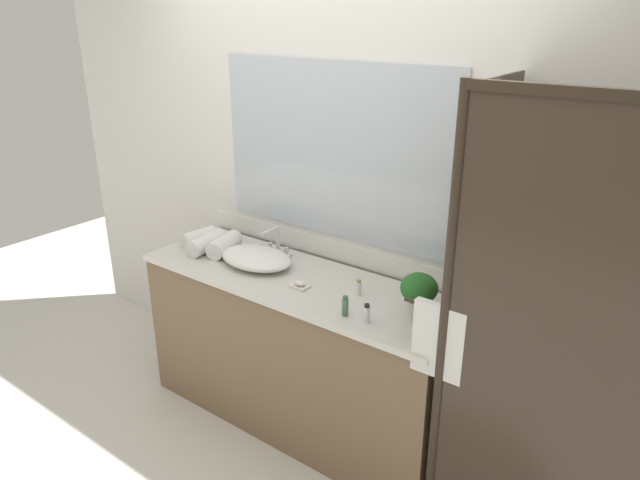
{
  "coord_description": "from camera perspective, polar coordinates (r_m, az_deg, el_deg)",
  "views": [
    {
      "loc": [
        1.74,
        -2.14,
        2.21
      ],
      "look_at": [
        0.15,
        0.0,
        1.15
      ],
      "focal_mm": 32.76,
      "sensor_mm": 36.0,
      "label": 1
    }
  ],
  "objects": [
    {
      "name": "ground_plane",
      "position": [
        3.54,
        -2.04,
        -17.04
      ],
      "size": [
        8.0,
        8.0,
        0.0
      ],
      "primitive_type": "plane",
      "color": "silver"
    },
    {
      "name": "wall_back_with_mirror",
      "position": [
        3.17,
        1.54,
        5.05
      ],
      "size": [
        4.4,
        0.06,
        2.6
      ],
      "color": "silver",
      "rests_on": "ground_plane"
    },
    {
      "name": "vanity_cabinet",
      "position": [
        3.28,
        -2.04,
        -10.8
      ],
      "size": [
        1.8,
        0.58,
        0.9
      ],
      "color": "brown",
      "rests_on": "ground_plane"
    },
    {
      "name": "shower_enclosure",
      "position": [
        2.33,
        20.19,
        -10.31
      ],
      "size": [
        1.2,
        0.59,
        2.0
      ],
      "color": "#2D2319",
      "rests_on": "ground_plane"
    },
    {
      "name": "sink_basin",
      "position": [
        3.21,
        -6.27,
        -1.77
      ],
      "size": [
        0.43,
        0.3,
        0.08
      ],
      "primitive_type": "ellipsoid",
      "color": "white",
      "rests_on": "vanity_cabinet"
    },
    {
      "name": "faucet",
      "position": [
        3.32,
        -4.23,
        -0.52
      ],
      "size": [
        0.17,
        0.16,
        0.18
      ],
      "color": "silver",
      "rests_on": "vanity_cabinet"
    },
    {
      "name": "potted_plant",
      "position": [
        2.69,
        9.65,
        -4.97
      ],
      "size": [
        0.17,
        0.17,
        0.2
      ],
      "color": "beige",
      "rests_on": "vanity_cabinet"
    },
    {
      "name": "soap_dish",
      "position": [
        2.95,
        -2.01,
        -4.39
      ],
      "size": [
        0.1,
        0.07,
        0.04
      ],
      "color": "silver",
      "rests_on": "vanity_cabinet"
    },
    {
      "name": "amenity_bottle_body_wash",
      "position": [
        2.88,
        3.78,
        -4.63
      ],
      "size": [
        0.03,
        0.03,
        0.08
      ],
      "color": "white",
      "rests_on": "vanity_cabinet"
    },
    {
      "name": "amenity_bottle_lotion",
      "position": [
        2.63,
        4.59,
        -7.18
      ],
      "size": [
        0.03,
        0.03,
        0.09
      ],
      "color": "silver",
      "rests_on": "vanity_cabinet"
    },
    {
      "name": "amenity_bottle_conditioner",
      "position": [
        2.68,
        2.47,
        -6.5
      ],
      "size": [
        0.03,
        0.03,
        0.1
      ],
      "color": "#4C7056",
      "rests_on": "vanity_cabinet"
    },
    {
      "name": "rolled_towel_near_edge",
      "position": [
        3.54,
        -11.74,
        0.26
      ],
      "size": [
        0.12,
        0.22,
        0.09
      ],
      "primitive_type": "cylinder",
      "rotation": [
        1.57,
        0.0,
        -0.12
      ],
      "color": "white",
      "rests_on": "vanity_cabinet"
    },
    {
      "name": "rolled_towel_middle",
      "position": [
        3.43,
        -11.03,
        -0.29
      ],
      "size": [
        0.13,
        0.26,
        0.1
      ],
      "primitive_type": "cylinder",
      "rotation": [
        1.57,
        0.0,
        0.12
      ],
      "color": "white",
      "rests_on": "vanity_cabinet"
    },
    {
      "name": "rolled_towel_far_edge",
      "position": [
        3.38,
        -9.31,
        -0.48
      ],
      "size": [
        0.16,
        0.25,
        0.11
      ],
      "primitive_type": "cylinder",
      "rotation": [
        1.57,
        0.0,
        0.25
      ],
      "color": "white",
      "rests_on": "vanity_cabinet"
    }
  ]
}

